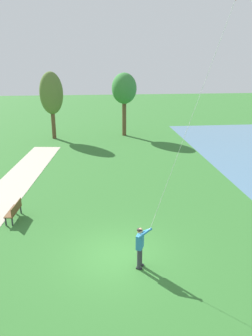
# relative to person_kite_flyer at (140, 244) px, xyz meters

# --- Properties ---
(ground_plane) EXTENTS (120.00, 120.00, 0.00)m
(ground_plane) POSITION_rel_person_kite_flyer_xyz_m (-0.80, 0.88, -1.05)
(ground_plane) COLOR #33702D
(person_kite_flyer) EXTENTS (0.63, 0.50, 1.83)m
(person_kite_flyer) POSITION_rel_person_kite_flyer_xyz_m (0.00, 0.00, 0.00)
(person_kite_flyer) COLOR #232328
(person_kite_flyer) RESTS_ON ground
(park_bench_far_walkway) EXTENTS (0.61, 1.54, 0.88)m
(park_bench_far_walkway) POSITION_rel_person_kite_flyer_xyz_m (-5.78, 4.67, -0.54)
(park_bench_far_walkway) COLOR brown
(park_bench_far_walkway) RESTS_ON ground
(tree_lakeside_far) EXTENTS (2.27, 1.92, 6.53)m
(tree_lakeside_far) POSITION_rel_person_kite_flyer_xyz_m (-5.54, 22.16, 3.37)
(tree_lakeside_far) COLOR brown
(tree_lakeside_far) RESTS_ON ground
(tree_behind_path) EXTENTS (2.50, 2.68, 6.35)m
(tree_behind_path) POSITION_rel_person_kite_flyer_xyz_m (1.62, 22.78, 3.68)
(tree_behind_path) COLOR brown
(tree_behind_path) RESTS_ON ground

